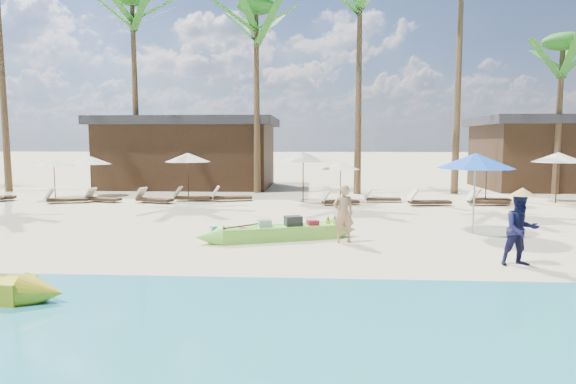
{
  "coord_description": "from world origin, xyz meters",
  "views": [
    {
      "loc": [
        -0.08,
        -12.22,
        2.83
      ],
      "look_at": [
        -0.92,
        2.0,
        1.34
      ],
      "focal_mm": 30.0,
      "sensor_mm": 36.0,
      "label": 1
    }
  ],
  "objects": [
    {
      "name": "lounger_7_left",
      "position": [
        4.82,
        9.27,
        0.22
      ],
      "size": [
        1.96,
        0.81,
        0.65
      ],
      "rotation": [
        0.0,
        0.0,
        0.12
      ],
      "color": "#332215",
      "rests_on": "ground"
    },
    {
      "name": "resort_parasol_2",
      "position": [
        -13.32,
        11.3,
        1.8
      ],
      "size": [
        1.94,
        1.94,
        2.0
      ],
      "color": "#332215",
      "rests_on": "ground"
    },
    {
      "name": "vendor_green",
      "position": [
        4.58,
        -1.12,
        0.84
      ],
      "size": [
        0.87,
        0.71,
        1.68
      ],
      "primitive_type": "imported",
      "rotation": [
        0.0,
        0.0,
        0.1
      ],
      "color": "#16153A",
      "rests_on": "ground"
    },
    {
      "name": "pavilion_east",
      "position": [
        14.0,
        17.5,
        2.2
      ],
      "size": [
        8.8,
        6.6,
        4.3
      ],
      "color": "#332215",
      "rests_on": "ground"
    },
    {
      "name": "lounger_4_right",
      "position": [
        -6.07,
        10.27,
        0.2
      ],
      "size": [
        1.81,
        0.58,
        0.61
      ],
      "rotation": [
        0.0,
        0.0,
        -0.02
      ],
      "color": "#332215",
      "rests_on": "ground"
    },
    {
      "name": "resort_parasol_5",
      "position": [
        -0.7,
        10.39,
        2.12
      ],
      "size": [
        2.28,
        2.28,
        2.35
      ],
      "color": "#332215",
      "rests_on": "ground"
    },
    {
      "name": "lounger_3_left",
      "position": [
        -11.68,
        9.21,
        0.21
      ],
      "size": [
        1.94,
        1.06,
        0.63
      ],
      "rotation": [
        0.0,
        0.0,
        0.28
      ],
      "color": "#332215",
      "rests_on": "ground"
    },
    {
      "name": "ground",
      "position": [
        0.0,
        0.0,
        0.0
      ],
      "size": [
        240.0,
        240.0,
        0.0
      ],
      "primitive_type": "plane",
      "color": "beige",
      "rests_on": "ground"
    },
    {
      "name": "wet_sand_strip",
      "position": [
        0.0,
        -5.0,
        0.0
      ],
      "size": [
        240.0,
        4.5,
        0.01
      ],
      "primitive_type": "cube",
      "color": "tan",
      "rests_on": "ground"
    },
    {
      "name": "lounger_6_left",
      "position": [
        0.89,
        9.25,
        0.19
      ],
      "size": [
        1.78,
        0.94,
        0.58
      ],
      "rotation": [
        0.0,
        0.0,
        0.25
      ],
      "color": "#332215",
      "rests_on": "ground"
    },
    {
      "name": "blue_umbrella",
      "position": [
        4.78,
        2.81,
        2.25
      ],
      "size": [
        2.31,
        2.31,
        2.48
      ],
      "color": "#99999E",
      "rests_on": "ground"
    },
    {
      "name": "lounger_3_right",
      "position": [
        -10.17,
        9.67,
        0.19
      ],
      "size": [
        1.79,
        0.9,
        0.58
      ],
      "rotation": [
        0.0,
        0.0,
        -0.22
      ],
      "color": "#332215",
      "rests_on": "ground"
    },
    {
      "name": "resort_parasol_4",
      "position": [
        -6.43,
        11.21,
        2.05
      ],
      "size": [
        2.21,
        2.21,
        2.28
      ],
      "color": "#332215",
      "rests_on": "ground"
    },
    {
      "name": "resort_parasol_3",
      "position": [
        -11.69,
        11.93,
        1.87
      ],
      "size": [
        2.01,
        2.01,
        2.08
      ],
      "color": "#332215",
      "rests_on": "ground"
    },
    {
      "name": "palm_2",
      "position": [
        -10.45,
        15.08,
        9.18
      ],
      "size": [
        2.08,
        2.08,
        11.33
      ],
      "color": "brown",
      "rests_on": "ground"
    },
    {
      "name": "lounger_8_left",
      "position": [
        7.96,
        10.54,
        0.19
      ],
      "size": [
        1.73,
        0.59,
        0.58
      ],
      "rotation": [
        0.0,
        0.0,
        -0.04
      ],
      "color": "#332215",
      "rests_on": "ground"
    },
    {
      "name": "resort_parasol_8",
      "position": [
        10.95,
        10.46,
        2.12
      ],
      "size": [
        2.28,
        2.28,
        2.35
      ],
      "color": "#332215",
      "rests_on": "ground"
    },
    {
      "name": "palm_4",
      "position": [
        2.15,
        14.01,
        9.45
      ],
      "size": [
        2.08,
        2.08,
        11.7
      ],
      "color": "brown",
      "rests_on": "ground"
    },
    {
      "name": "green_canoe",
      "position": [
        -1.14,
        1.41,
        0.23
      ],
      "size": [
        5.17,
        2.08,
        0.68
      ],
      "rotation": [
        0.0,
        0.0,
        0.33
      ],
      "color": "#7AE846",
      "rests_on": "ground"
    },
    {
      "name": "resort_parasol_6",
      "position": [
        1.06,
        10.66,
        1.7
      ],
      "size": [
        1.83,
        1.83,
        1.89
      ],
      "color": "#332215",
      "rests_on": "ground"
    },
    {
      "name": "lounger_4_left",
      "position": [
        -7.67,
        9.47,
        0.21
      ],
      "size": [
        1.91,
        1.07,
        0.62
      ],
      "rotation": [
        0.0,
        0.0,
        -0.29
      ],
      "color": "#332215",
      "rests_on": "ground"
    },
    {
      "name": "tourist",
      "position": [
        0.68,
        1.2,
        0.82
      ],
      "size": [
        0.67,
        0.51,
        1.64
      ],
      "primitive_type": "imported",
      "rotation": [
        0.0,
        0.0,
        3.36
      ],
      "color": "tan",
      "rests_on": "ground"
    },
    {
      "name": "palm_3",
      "position": [
        -3.36,
        14.27,
        8.58
      ],
      "size": [
        2.08,
        2.08,
        10.52
      ],
      "color": "brown",
      "rests_on": "ground"
    },
    {
      "name": "resort_parasol_7",
      "position": [
        7.76,
        10.4,
        1.77
      ],
      "size": [
        1.91,
        1.91,
        1.97
      ],
      "color": "#332215",
      "rests_on": "ground"
    },
    {
      "name": "pavilion_west",
      "position": [
        -8.0,
        17.5,
        2.19
      ],
      "size": [
        10.8,
        6.6,
        4.3
      ],
      "color": "#332215",
      "rests_on": "ground"
    },
    {
      "name": "palm_6",
      "position": [
        12.84,
        14.52,
        7.05
      ],
      "size": [
        2.08,
        2.08,
        8.51
      ],
      "color": "brown",
      "rests_on": "ground"
    },
    {
      "name": "lounger_7_right",
      "position": [
        7.45,
        9.52,
        0.2
      ],
      "size": [
        1.8,
        0.61,
        0.61
      ],
      "rotation": [
        0.0,
        0.0,
        -0.04
      ],
      "color": "#332215",
      "rests_on": "ground"
    },
    {
      "name": "lounger_6_right",
      "position": [
        2.93,
        10.4,
        0.19
      ],
      "size": [
        1.7,
        0.56,
        0.57
      ],
      "rotation": [
        0.0,
        0.0,
        0.03
      ],
      "color": "#332215",
      "rests_on": "ground"
    },
    {
      "name": "lounger_5_left",
      "position": [
        -4.22,
        10.39,
        0.22
      ],
      "size": [
        2.0,
        1.04,
        0.65
      ],
      "rotation": [
        0.0,
        0.0,
        0.25
      ],
      "color": "#332215",
      "rests_on": "ground"
    }
  ]
}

